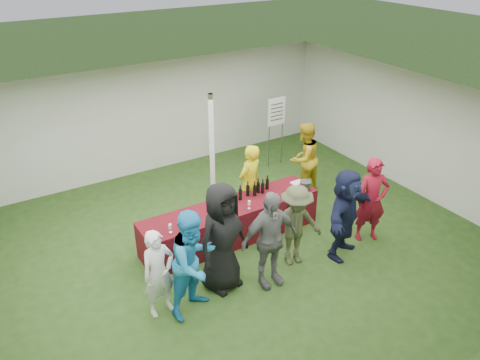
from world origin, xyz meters
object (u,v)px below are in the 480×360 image
staff_back (304,158)px  customer_1 (194,263)px  serving_table (231,222)px  customer_5 (345,214)px  customer_3 (269,240)px  customer_6 (372,200)px  customer_4 (296,226)px  dump_bucket (305,185)px  staff_pourer (250,183)px  customer_2 (222,238)px  wine_list_sign (276,117)px  customer_0 (159,273)px

staff_back → customer_1: size_ratio=0.93×
serving_table → customer_5: bearing=-44.3°
staff_back → customer_3: (-2.50, -2.26, 0.05)m
customer_1 → customer_6: (3.76, 0.00, -0.05)m
customer_3 → serving_table: bearing=88.4°
customer_1 → customer_4: bearing=-16.4°
dump_bucket → customer_5: bearing=-94.2°
serving_table → customer_1: customer_1 is taller
staff_pourer → staff_back: 1.73m
customer_4 → customer_2: bearing=-175.1°
customer_6 → staff_back: bearing=109.6°
wine_list_sign → staff_back: bearing=-99.9°
wine_list_sign → serving_table: bearing=-139.2°
dump_bucket → customer_3: bearing=-144.5°
customer_0 → customer_5: 3.49m
staff_back → customer_4: size_ratio=1.07×
customer_6 → customer_0: bearing=-161.3°
wine_list_sign → staff_pourer: (-1.95, -1.85, -0.47)m
customer_1 → customer_4: customer_1 is taller
customer_6 → customer_3: bearing=-156.3°
serving_table → staff_back: staff_back is taller
customer_0 → customer_3: size_ratio=0.84×
customer_0 → customer_2: customer_2 is taller
wine_list_sign → staff_back: (-0.26, -1.47, -0.48)m
serving_table → staff_back: size_ratio=2.15×
staff_pourer → customer_1: bearing=21.3°
staff_back → customer_0: staff_back is taller
dump_bucket → staff_pourer: staff_pourer is taller
serving_table → customer_0: bearing=-149.6°
dump_bucket → wine_list_sign: wine_list_sign is taller
customer_5 → customer_6: customer_5 is taller
serving_table → staff_back: (2.38, 0.81, 0.46)m
wine_list_sign → staff_back: 1.57m
staff_back → customer_5: (-0.86, -2.29, 0.03)m
customer_3 → customer_2: bearing=156.7°
staff_back → customer_2: customer_2 is taller
customer_0 → customer_4: 2.55m
staff_pourer → customer_3: (-0.81, -1.89, 0.05)m
customer_4 → customer_6: size_ratio=0.91×
wine_list_sign → customer_2: (-3.45, -3.39, -0.34)m
wine_list_sign → customer_6: wine_list_sign is taller
wine_list_sign → customer_0: bearing=-143.3°
customer_2 → customer_6: size_ratio=1.14×
wine_list_sign → customer_3: bearing=-126.5°
customer_4 → staff_back: bearing=58.5°
serving_table → customer_4: size_ratio=2.30×
customer_0 → customer_4: size_ratio=0.96×
customer_2 → customer_6: (3.12, -0.26, -0.12)m
customer_3 → customer_0: bearing=173.5°
customer_0 → customer_1: 0.57m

